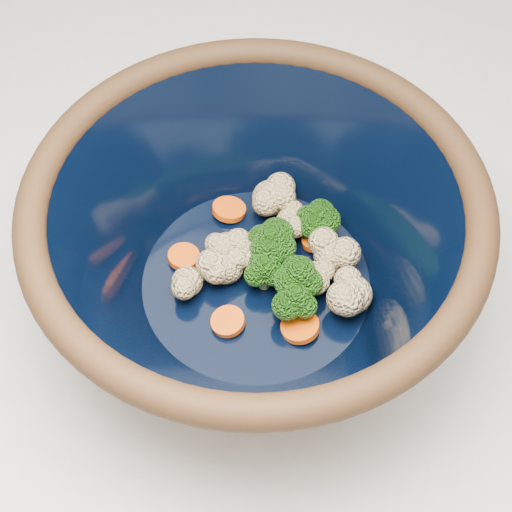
# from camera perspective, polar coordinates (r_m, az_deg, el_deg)

# --- Properties ---
(counter) EXTENTS (1.20, 1.20, 0.90)m
(counter) POSITION_cam_1_polar(r_m,az_deg,el_deg) (1.07, 1.70, -15.59)
(counter) COLOR silver
(counter) RESTS_ON ground
(mixing_bowl) EXTENTS (0.42, 0.42, 0.16)m
(mixing_bowl) POSITION_cam_1_polar(r_m,az_deg,el_deg) (0.59, -0.00, 0.85)
(mixing_bowl) COLOR black
(mixing_bowl) RESTS_ON counter
(vegetable_pile) EXTENTS (0.18, 0.16, 0.05)m
(vegetable_pile) POSITION_cam_1_polar(r_m,az_deg,el_deg) (0.62, 1.80, -0.05)
(vegetable_pile) COLOR #608442
(vegetable_pile) RESTS_ON mixing_bowl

